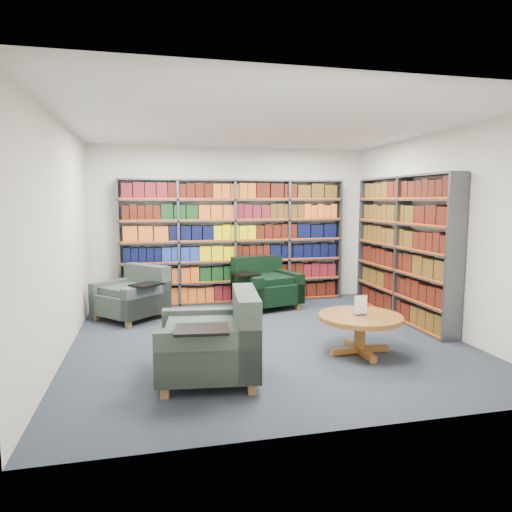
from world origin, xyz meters
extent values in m
cube|color=#1C222B|center=(0.00, 0.00, -0.01)|extent=(5.00, 5.00, 0.01)
cube|color=white|center=(0.00, 0.00, 2.80)|extent=(5.00, 5.00, 0.01)
cube|color=beige|center=(0.00, 2.50, 1.40)|extent=(5.00, 0.01, 2.80)
cube|color=beige|center=(0.00, -2.50, 1.40)|extent=(5.00, 0.01, 2.80)
cube|color=beige|center=(-2.50, 0.00, 1.40)|extent=(0.01, 5.00, 2.80)
cube|color=beige|center=(2.50, 0.00, 1.40)|extent=(0.01, 5.00, 2.80)
cube|color=#47494F|center=(0.00, 2.34, 1.10)|extent=(4.00, 0.28, 2.20)
cube|color=silver|center=(0.00, 2.47, 1.10)|extent=(4.00, 0.02, 2.20)
cube|color=#D84C0A|center=(0.00, 2.21, 1.10)|extent=(4.00, 0.01, 2.20)
cube|color=#550F17|center=(0.00, 2.34, 0.18)|extent=(3.88, 0.21, 0.29)
cube|color=black|center=(0.00, 2.34, 0.54)|extent=(3.88, 0.21, 0.29)
cube|color=black|center=(0.00, 2.34, 0.91)|extent=(3.88, 0.21, 0.29)
cube|color=#BF4E17|center=(0.00, 2.34, 1.28)|extent=(3.88, 0.21, 0.29)
cube|color=#380F07|center=(0.00, 2.34, 1.64)|extent=(3.88, 0.21, 0.29)
cube|color=#550F17|center=(0.00, 2.34, 2.01)|extent=(3.88, 0.21, 0.29)
cube|color=#47494F|center=(2.34, 0.60, 1.10)|extent=(0.28, 2.50, 2.20)
cube|color=silver|center=(2.47, 0.60, 1.10)|extent=(0.02, 2.50, 2.20)
cube|color=#D84C0A|center=(2.21, 0.60, 1.10)|extent=(0.02, 2.50, 2.20)
cube|color=#380F07|center=(2.34, 0.60, 0.18)|extent=(0.21, 2.38, 0.29)
cube|color=#452D0D|center=(2.34, 0.60, 0.54)|extent=(0.21, 2.38, 0.29)
cube|color=#380F07|center=(2.34, 0.60, 0.91)|extent=(0.21, 2.38, 0.29)
cube|color=#452D0D|center=(2.34, 0.60, 1.28)|extent=(0.21, 2.38, 0.29)
cube|color=#452D0D|center=(2.34, 0.60, 1.64)|extent=(0.21, 2.38, 0.29)
cube|color=#452D0D|center=(2.34, 0.60, 2.01)|extent=(0.21, 2.38, 0.29)
cube|color=#011F30|center=(-1.80, 1.52, 0.26)|extent=(1.26, 1.26, 0.32)
cube|color=#011F30|center=(-1.54, 1.75, 0.46)|extent=(0.75, 0.79, 0.71)
cube|color=#011F30|center=(-2.06, 1.79, 0.34)|extent=(0.75, 0.71, 0.48)
cube|color=#011F30|center=(-1.54, 1.24, 0.34)|extent=(0.75, 0.71, 0.48)
cube|color=black|center=(-1.55, 1.17, 0.59)|extent=(0.55, 0.54, 0.02)
cube|color=brown|center=(-2.32, 1.54, 0.05)|extent=(0.10, 0.10, 0.10)
cube|color=brown|center=(-1.82, 1.00, 0.05)|extent=(0.10, 0.10, 0.10)
cube|color=brown|center=(-1.78, 2.03, 0.05)|extent=(0.10, 0.10, 0.10)
cube|color=brown|center=(-1.28, 1.50, 0.05)|extent=(0.10, 0.10, 0.10)
cube|color=black|center=(0.47, 1.80, 0.27)|extent=(1.17, 1.17, 0.33)
cube|color=black|center=(0.37, 2.15, 0.48)|extent=(0.96, 0.46, 0.75)
cube|color=black|center=(0.09, 1.69, 0.36)|extent=(0.40, 0.94, 0.50)
cube|color=black|center=(0.86, 1.91, 0.36)|extent=(0.40, 0.94, 0.50)
cube|color=black|center=(0.06, 1.62, 0.63)|extent=(0.47, 0.54, 0.03)
cube|color=brown|center=(0.21, 1.32, 0.05)|extent=(0.09, 0.09, 0.10)
cube|color=brown|center=(0.95, 1.54, 0.05)|extent=(0.09, 0.09, 0.10)
cube|color=brown|center=(-0.01, 2.06, 0.05)|extent=(0.09, 0.09, 0.10)
cube|color=brown|center=(0.74, 2.28, 0.05)|extent=(0.09, 0.09, 0.10)
cube|color=#011F30|center=(-0.92, -1.19, 0.29)|extent=(1.12, 1.12, 0.36)
cube|color=#011F30|center=(-0.53, -1.24, 0.51)|extent=(0.34, 1.02, 0.80)
cube|color=#011F30|center=(-0.87, -0.77, 0.38)|extent=(1.01, 0.28, 0.54)
cube|color=#011F30|center=(-0.97, -1.61, 0.38)|extent=(1.01, 0.28, 0.54)
cube|color=black|center=(-1.03, -1.66, 0.67)|extent=(0.53, 0.44, 0.03)
cube|color=brown|center=(-1.28, -0.73, 0.06)|extent=(0.09, 0.09, 0.11)
cube|color=brown|center=(-1.38, -1.55, 0.06)|extent=(0.09, 0.09, 0.11)
cube|color=brown|center=(-0.46, -0.83, 0.06)|extent=(0.09, 0.09, 0.11)
cube|color=brown|center=(-0.56, -1.65, 0.06)|extent=(0.09, 0.09, 0.11)
cylinder|color=olive|center=(0.97, -0.80, 0.45)|extent=(1.01, 1.01, 0.06)
cylinder|color=olive|center=(0.97, -0.80, 0.22)|extent=(0.13, 0.13, 0.40)
cube|color=olive|center=(0.97, -0.80, 0.04)|extent=(0.73, 0.09, 0.07)
cube|color=olive|center=(0.97, -0.80, 0.04)|extent=(0.09, 0.73, 0.07)
cube|color=black|center=(0.97, -0.80, 0.48)|extent=(0.11, 0.06, 0.01)
cube|color=white|center=(0.97, -0.80, 0.60)|extent=(0.16, 0.01, 0.22)
cube|color=#145926|center=(0.97, -0.79, 0.60)|extent=(0.17, 0.00, 0.24)
camera|label=1|loc=(-1.46, -5.73, 1.84)|focal=32.00mm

